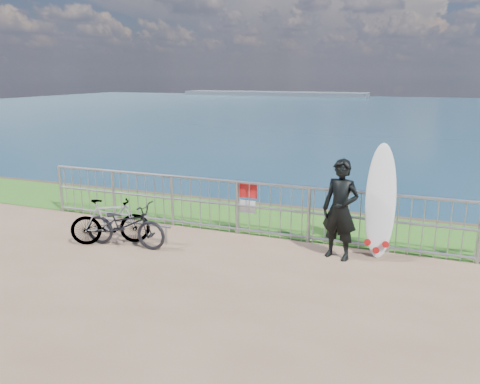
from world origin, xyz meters
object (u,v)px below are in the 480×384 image
at_px(bicycle_near, 125,225).
at_px(surfer, 340,210).
at_px(bicycle_far, 110,221).
at_px(surfboard, 380,205).

bearing_deg(bicycle_near, surfer, -81.11).
bearing_deg(bicycle_near, bicycle_far, 81.47).
bearing_deg(bicycle_far, surfer, -108.46).
distance_m(surfer, bicycle_near, 4.02).
distance_m(surfer, surfboard, 0.76).
bearing_deg(surfboard, surfer, -147.20).
distance_m(surfer, bicycle_far, 4.35).
relative_size(surfboard, bicycle_near, 1.23).
bearing_deg(bicycle_near, surfboard, -77.93).
bearing_deg(bicycle_far, bicycle_near, -124.47).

